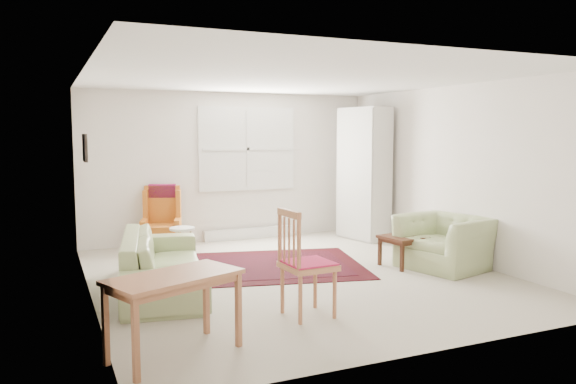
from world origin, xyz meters
name	(u,v)px	position (x,y,z in m)	size (l,w,h in m)	color
room	(292,177)	(0.02, 0.21, 1.26)	(5.04, 5.54, 2.51)	#B8AF9D
rug	(250,266)	(-0.41, 0.68, 0.02)	(3.06, 1.97, 0.03)	black
sofa	(163,251)	(-1.70, 0.04, 0.46)	(2.28, 0.89, 0.92)	#99A970
armchair	(445,237)	(1.99, -0.43, 0.42)	(1.09, 0.95, 0.85)	#99A970
wingback_chair	(161,218)	(-1.27, 2.35, 0.50)	(0.58, 0.62, 1.01)	#C76C1E
coffee_table	(403,251)	(1.53, -0.12, 0.21)	(0.52, 0.52, 0.43)	#422114
stool	(182,244)	(-1.14, 1.48, 0.24)	(0.36, 0.36, 0.48)	white
cabinet	(364,174)	(2.10, 1.84, 1.13)	(0.47, 0.90, 2.25)	silver
desk	(175,315)	(-2.00, -1.96, 0.34)	(1.07, 0.54, 0.68)	#AF6D46
desk_chair	(308,263)	(-0.56, -1.48, 0.54)	(0.47, 0.47, 1.08)	#AF6D46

